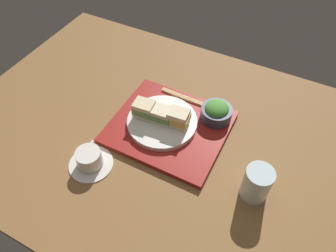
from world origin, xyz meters
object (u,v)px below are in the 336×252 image
salad_bowl (216,112)px  chopsticks_pair (188,99)px  sandwich_near (178,118)px  drinking_glass (257,184)px  sandwich_plate (161,121)px  sandwich_far (144,109)px  sandwich_middle (161,115)px  coffee_cup (90,159)px

salad_bowl → chopsticks_pair: 13.02cm
sandwich_near → chopsticks_pair: sandwich_near is taller
drinking_glass → sandwich_plate: bearing=-16.1°
sandwich_far → sandwich_middle: bearing=-172.3°
sandwich_plate → salad_bowl: size_ratio=2.24×
chopsticks_pair → coffee_cup: coffee_cup is taller
sandwich_middle → drinking_glass: 37.21cm
sandwich_plate → sandwich_far: (5.96, 0.81, 3.81)cm
drinking_glass → coffee_cup: bearing=15.5°
sandwich_far → drinking_glass: drinking_glass is taller
sandwich_far → drinking_glass: (-41.71, 9.51, -0.93)cm
sandwich_near → sandwich_far: size_ratio=1.04×
sandwich_middle → sandwich_far: (5.96, 0.81, 0.42)cm
sandwich_middle → coffee_cup: (12.32, 23.63, -3.53)cm
sandwich_near → drinking_glass: 31.82cm
coffee_cup → sandwich_middle: bearing=-117.5°
sandwich_plate → chopsticks_pair: (-3.31, -14.37, -0.52)cm
sandwich_far → chopsticks_pair: size_ratio=0.34×
sandwich_far → coffee_cup: sandwich_far is taller
sandwich_near → chopsticks_pair: 14.50cm
sandwich_far → chopsticks_pair: sandwich_far is taller
sandwich_near → drinking_glass: drinking_glass is taller
sandwich_middle → sandwich_far: bearing=7.7°
sandwich_near → chopsticks_pair: bearing=-79.0°
sandwich_plate → sandwich_middle: 3.38cm
sandwich_middle → sandwich_plate: bearing=82.9°
sandwich_plate → sandwich_near: sandwich_near is taller
coffee_cup → sandwich_plate: bearing=-117.5°
salad_bowl → drinking_glass: size_ratio=0.94×
sandwich_near → coffee_cup: bearing=53.2°
sandwich_near → drinking_glass: (-29.79, 11.12, -1.01)cm
sandwich_middle → chopsticks_pair: (-3.31, -14.37, -3.90)cm
sandwich_plate → sandwich_far: size_ratio=3.28×
sandwich_plate → drinking_glass: 37.32cm
sandwich_near → salad_bowl: size_ratio=0.71×
sandwich_middle → drinking_glass: size_ratio=0.64×
coffee_cup → chopsticks_pair: bearing=-112.4°
sandwich_middle → coffee_cup: 26.88cm
sandwich_plate → sandwich_near: (-5.96, -0.81, 3.88)cm
sandwich_near → chopsticks_pair: size_ratio=0.35×
salad_bowl → chopsticks_pair: (12.21, -3.65, -2.70)cm
sandwich_plate → coffee_cup: (12.32, 23.63, -0.15)cm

